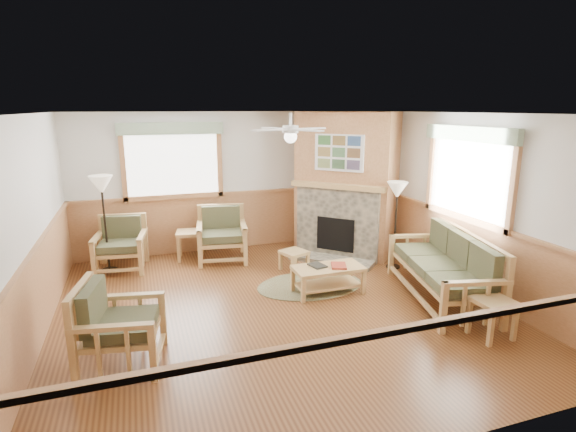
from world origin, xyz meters
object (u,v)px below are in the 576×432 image
object	(u,v)px
armchair_left	(121,324)
end_table_sofa	(492,318)
coffee_table	(328,280)
floor_lamp_left	(105,224)
sofa	(441,267)
end_table_chairs	(190,245)
armchair_back_left	(120,244)
footstool	(294,261)
armchair_back_right	(222,235)
floor_lamp_right	(395,225)

from	to	relation	value
armchair_left	end_table_sofa	distance (m)	4.38
coffee_table	floor_lamp_left	world-z (taller)	floor_lamp_left
sofa	end_table_chairs	world-z (taller)	sofa
end_table_chairs	end_table_sofa	xyz separation A→B (m)	(3.15, -4.20, -0.02)
armchair_back_left	end_table_sofa	xyz separation A→B (m)	(4.36, -4.01, -0.21)
sofa	end_table_sofa	distance (m)	1.21
armchair_back_left	footstool	size ratio (longest dim) A/B	2.27
end_table_sofa	end_table_chairs	bearing A→B (deg)	126.86
armchair_back_right	armchair_left	bearing A→B (deg)	-109.51
armchair_back_right	floor_lamp_right	bearing A→B (deg)	-17.21
end_table_chairs	floor_lamp_left	world-z (taller)	floor_lamp_left
armchair_back_left	floor_lamp_left	world-z (taller)	floor_lamp_left
sofa	armchair_back_left	size ratio (longest dim) A/B	2.36
end_table_sofa	armchair_left	bearing A→B (deg)	168.98
armchair_left	floor_lamp_right	size ratio (longest dim) A/B	0.61
end_table_chairs	end_table_sofa	size ratio (longest dim) A/B	1.08
armchair_back_left	floor_lamp_right	bearing A→B (deg)	-8.87
coffee_table	end_table_sofa	xyz separation A→B (m)	(1.36, -1.91, 0.04)
armchair_left	floor_lamp_right	bearing A→B (deg)	-58.10
armchair_back_left	armchair_left	size ratio (longest dim) A/B	0.97
end_table_sofa	floor_lamp_left	xyz separation A→B (m)	(-4.57, 4.01, 0.59)
coffee_table	footstool	size ratio (longest dim) A/B	2.61
end_table_sofa	coffee_table	bearing A→B (deg)	125.44
sofa	end_table_sofa	size ratio (longest dim) A/B	4.36
footstool	floor_lamp_left	bearing A→B (deg)	161.75
armchair_back_right	footstool	distance (m)	1.47
sofa	floor_lamp_left	xyz separation A→B (m)	(-4.70, 2.83, 0.34)
armchair_back_left	floor_lamp_left	distance (m)	0.44
end_table_sofa	floor_lamp_left	world-z (taller)	floor_lamp_left
end_table_chairs	footstool	size ratio (longest dim) A/B	1.33
end_table_chairs	footstool	bearing A→B (deg)	-36.39
sofa	floor_lamp_right	bearing A→B (deg)	-169.08
armchair_back_left	end_table_chairs	xyz separation A→B (m)	(1.21, 0.20, -0.19)
end_table_sofa	footstool	distance (m)	3.36
end_table_sofa	footstool	size ratio (longest dim) A/B	1.23
armchair_back_left	coffee_table	size ratio (longest dim) A/B	0.87
end_table_sofa	footstool	world-z (taller)	end_table_sofa
end_table_sofa	armchair_back_right	bearing A→B (deg)	123.35
armchair_back_left	floor_lamp_left	xyz separation A→B (m)	(-0.21, 0.00, 0.38)
armchair_left	end_table_sofa	xyz separation A→B (m)	(4.30, -0.84, -0.23)
sofa	floor_lamp_right	world-z (taller)	floor_lamp_right
armchair_back_left	end_table_chairs	size ratio (longest dim) A/B	1.71
armchair_back_left	armchair_back_right	world-z (taller)	armchair_back_right
floor_lamp_left	end_table_chairs	bearing A→B (deg)	7.89
armchair_back_right	floor_lamp_left	world-z (taller)	floor_lamp_left
sofa	armchair_back_left	bearing A→B (deg)	-108.29
floor_lamp_right	armchair_back_right	bearing A→B (deg)	153.64
armchair_back_right	end_table_sofa	distance (m)	4.73
armchair_left	sofa	bearing A→B (deg)	-74.64
footstool	floor_lamp_right	size ratio (longest dim) A/B	0.26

